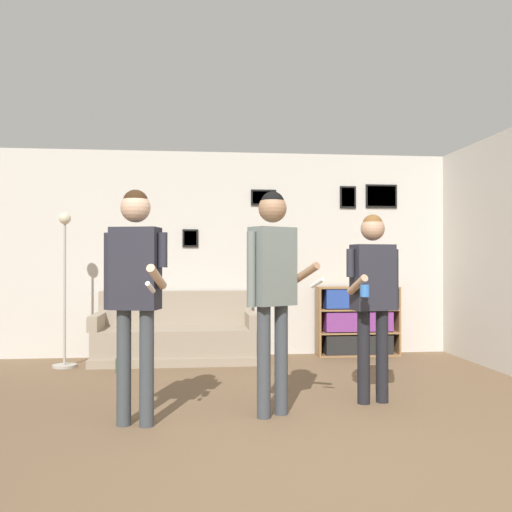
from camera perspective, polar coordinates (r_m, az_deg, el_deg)
name	(u,v)px	position (r m, az deg, el deg)	size (l,w,h in m)	color
ground_plane	(333,476)	(3.58, 7.68, -20.98)	(20.00, 20.00, 0.00)	brown
wall_back	(256,253)	(7.64, -0.01, 0.27)	(7.61, 0.08, 2.70)	beige
couch	(175,338)	(7.24, -8.07, -8.15)	(2.01, 0.80, 0.86)	gray
bookshelf	(357,321)	(7.72, 10.11, -6.43)	(1.09, 0.30, 0.91)	olive
floor_lamp	(65,288)	(7.09, -18.58, -3.06)	(0.28, 0.28, 1.82)	#ADA89E
person_player_foreground_left	(135,278)	(4.43, -11.98, -2.20)	(0.49, 0.55, 1.79)	#3D4247
person_player_foreground_center	(273,276)	(4.60, 1.68, -1.97)	(0.61, 0.39, 1.81)	#3D4247
person_watcher_holding_cup	(373,287)	(5.14, 11.61, -3.06)	(0.49, 0.47, 1.66)	black
bottle_on_floor	(118,365)	(6.67, -13.59, -10.54)	(0.07, 0.07, 0.22)	#3D6638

